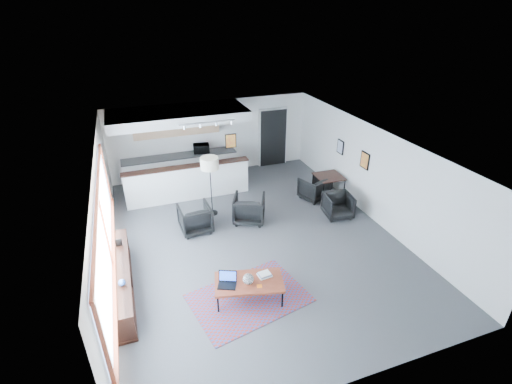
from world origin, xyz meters
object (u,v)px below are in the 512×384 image
object	(u,v)px
armchair_right	(249,207)
dining_chair_far	(314,189)
coffee_table	(249,283)
laptop	(227,280)
dining_chair_near	(338,206)
dining_table	(329,178)
book_stack	(265,274)
microwave	(201,148)
floor_lamp	(210,165)
armchair_left	(195,217)
ceramic_pot	(248,279)

from	to	relation	value
armchair_right	dining_chair_far	distance (m)	2.41
coffee_table	laptop	distance (m)	0.45
dining_chair_near	dining_chair_far	size ratio (longest dim) A/B	0.98
dining_table	dining_chair_near	bearing A→B (deg)	-107.07
armchair_right	dining_chair_near	xyz separation A→B (m)	(2.48, -0.63, -0.10)
armchair_right	dining_chair_far	xyz separation A→B (m)	(2.34, 0.59, -0.10)
book_stack	dining_chair_far	xyz separation A→B (m)	(2.98, 3.48, -0.16)
microwave	armchair_right	bearing A→B (deg)	-71.95
armchair_right	microwave	world-z (taller)	microwave
coffee_table	floor_lamp	xyz separation A→B (m)	(0.11, 3.67, 1.11)
coffee_table	microwave	world-z (taller)	microwave
floor_lamp	armchair_left	bearing A→B (deg)	-131.30
laptop	dining_table	xyz separation A→B (m)	(4.29, 3.45, 0.10)
armchair_left	floor_lamp	distance (m)	1.48
armchair_left	dining_chair_near	xyz separation A→B (m)	(4.00, -0.64, -0.09)
armchair_left	laptop	bearing A→B (deg)	88.61
book_stack	floor_lamp	world-z (taller)	floor_lamp
book_stack	dining_table	world-z (taller)	dining_table
coffee_table	dining_chair_near	size ratio (longest dim) A/B	2.35
coffee_table	dining_chair_far	world-z (taller)	dining_chair_far
laptop	dining_table	distance (m)	5.51
dining_chair_near	dining_table	bearing A→B (deg)	80.68
ceramic_pot	armchair_left	distance (m)	3.05
armchair_right	dining_chair_far	bearing A→B (deg)	-141.49
coffee_table	floor_lamp	size ratio (longest dim) A/B	0.87
floor_lamp	dining_table	size ratio (longest dim) A/B	2.10
laptop	armchair_left	bearing A→B (deg)	115.78
book_stack	armchair_right	size ratio (longest dim) A/B	0.35
dining_table	microwave	distance (m)	4.42
book_stack	floor_lamp	distance (m)	3.78
laptop	book_stack	bearing A→B (deg)	21.17
microwave	coffee_table	bearing A→B (deg)	-85.83
ceramic_pot	dining_chair_near	bearing A→B (deg)	33.95
armchair_right	book_stack	bearing A→B (deg)	101.92
laptop	armchair_right	world-z (taller)	armchair_right
laptop	dining_chair_near	world-z (taller)	laptop
floor_lamp	dining_table	bearing A→B (deg)	-2.07
coffee_table	floor_lamp	world-z (taller)	floor_lamp
floor_lamp	microwave	size ratio (longest dim) A/B	3.31
microwave	laptop	bearing A→B (deg)	-89.83
floor_lamp	ceramic_pot	bearing A→B (deg)	-92.20
dining_chair_near	microwave	xyz separation A→B (m)	(-3.07, 3.95, 0.78)
dining_chair_far	armchair_right	bearing A→B (deg)	-6.10
dining_table	dining_chair_near	world-z (taller)	dining_table
book_stack	microwave	xyz separation A→B (m)	(0.04, 6.21, 0.61)
coffee_table	dining_table	bearing A→B (deg)	56.10
laptop	book_stack	size ratio (longest dim) A/B	1.53
dining_table	ceramic_pot	bearing A→B (deg)	-137.24
dining_chair_far	dining_chair_near	bearing A→B (deg)	76.19
laptop	armchair_left	size ratio (longest dim) A/B	0.55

